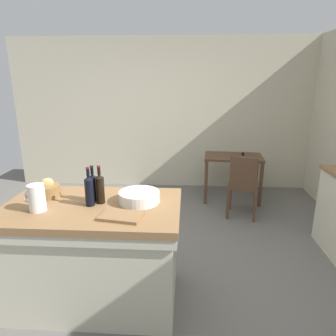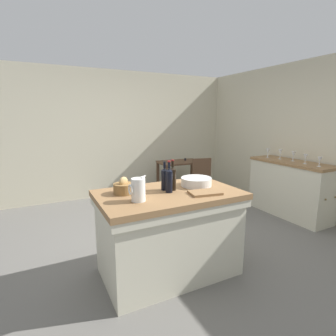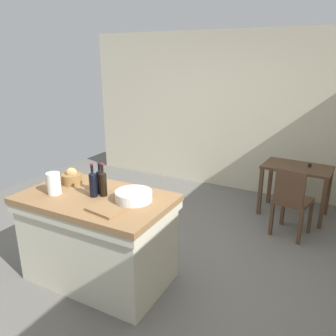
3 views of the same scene
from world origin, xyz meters
name	(u,v)px [view 1 (image 1 of 3)]	position (x,y,z in m)	size (l,w,h in m)	color
ground_plane	(145,264)	(0.00, 0.00, 0.00)	(6.76, 6.76, 0.00)	#66635E
wall_back	(163,115)	(0.00, 2.60, 1.30)	(5.32, 0.12, 2.60)	beige
island_table	(95,250)	(-0.35, -0.55, 0.49)	(1.46, 0.88, 0.91)	olive
writing_desk	(233,163)	(1.17, 1.93, 0.61)	(0.94, 0.63, 0.78)	#513826
wooden_chair	(243,184)	(1.22, 1.25, 0.50)	(0.48, 0.48, 0.91)	#513826
pitcher	(37,197)	(-0.74, -0.69, 1.02)	(0.17, 0.13, 0.26)	white
wash_bowl	(139,197)	(0.03, -0.47, 0.96)	(0.34, 0.34, 0.09)	white
bread_basket	(48,190)	(-0.79, -0.39, 0.97)	(0.21, 0.21, 0.17)	olive
cutting_board	(121,216)	(-0.06, -0.77, 0.92)	(0.31, 0.20, 0.02)	olive
wine_bottle_dark	(100,188)	(-0.29, -0.50, 1.04)	(0.07, 0.07, 0.33)	black
wine_bottle_amber	(93,187)	(-0.36, -0.46, 1.03)	(0.07, 0.07, 0.31)	black
wine_bottle_green	(89,190)	(-0.36, -0.56, 1.04)	(0.07, 0.07, 0.33)	black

